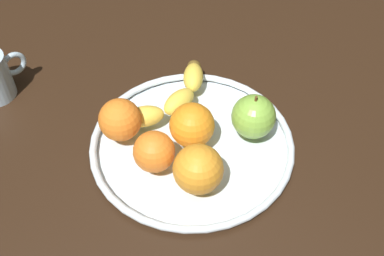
{
  "coord_description": "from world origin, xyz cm",
  "views": [
    {
      "loc": [
        -33.17,
        -37.87,
        60.69
      ],
      "look_at": [
        0.0,
        0.0,
        4.8
      ],
      "focal_mm": 43.99,
      "sensor_mm": 36.0,
      "label": 1
    }
  ],
  "objects_px": {
    "orange_back_left": "(193,126)",
    "orange_front_left": "(153,150)",
    "banana": "(174,96)",
    "apple": "(254,117)",
    "orange_center": "(198,169)",
    "orange_back_right": "(120,120)",
    "fruit_bowl": "(192,144)"
  },
  "relations": [
    {
      "from": "banana",
      "to": "orange_back_left",
      "type": "xyz_separation_m",
      "value": [
        -0.03,
        -0.09,
        0.02
      ]
    },
    {
      "from": "banana",
      "to": "orange_front_left",
      "type": "bearing_deg",
      "value": -152.01
    },
    {
      "from": "orange_front_left",
      "to": "orange_back_right",
      "type": "bearing_deg",
      "value": 91.07
    },
    {
      "from": "orange_back_left",
      "to": "orange_front_left",
      "type": "relative_size",
      "value": 1.12
    },
    {
      "from": "fruit_bowl",
      "to": "apple",
      "type": "bearing_deg",
      "value": -30.3
    },
    {
      "from": "apple",
      "to": "orange_front_left",
      "type": "relative_size",
      "value": 1.24
    },
    {
      "from": "orange_center",
      "to": "orange_back_left",
      "type": "relative_size",
      "value": 1.04
    },
    {
      "from": "orange_center",
      "to": "orange_back_left",
      "type": "bearing_deg",
      "value": 53.81
    },
    {
      "from": "orange_back_right",
      "to": "fruit_bowl",
      "type": "bearing_deg",
      "value": -47.68
    },
    {
      "from": "fruit_bowl",
      "to": "orange_front_left",
      "type": "bearing_deg",
      "value": 177.57
    },
    {
      "from": "orange_center",
      "to": "apple",
      "type": "bearing_deg",
      "value": 8.71
    },
    {
      "from": "orange_back_left",
      "to": "orange_back_right",
      "type": "distance_m",
      "value": 0.12
    },
    {
      "from": "fruit_bowl",
      "to": "orange_center",
      "type": "distance_m",
      "value": 0.1
    },
    {
      "from": "banana",
      "to": "orange_back_right",
      "type": "xyz_separation_m",
      "value": [
        -0.11,
        0.0,
        0.02
      ]
    },
    {
      "from": "fruit_bowl",
      "to": "apple",
      "type": "height_order",
      "value": "apple"
    },
    {
      "from": "banana",
      "to": "orange_front_left",
      "type": "xyz_separation_m",
      "value": [
        -0.11,
        -0.08,
        0.01
      ]
    },
    {
      "from": "orange_back_left",
      "to": "orange_back_right",
      "type": "xyz_separation_m",
      "value": [
        -0.08,
        0.09,
        -0.0
      ]
    },
    {
      "from": "apple",
      "to": "orange_center",
      "type": "distance_m",
      "value": 0.14
    },
    {
      "from": "apple",
      "to": "orange_center",
      "type": "relative_size",
      "value": 1.07
    },
    {
      "from": "apple",
      "to": "orange_back_right",
      "type": "bearing_deg",
      "value": 140.4
    },
    {
      "from": "apple",
      "to": "banana",
      "type": "bearing_deg",
      "value": 112.1
    },
    {
      "from": "banana",
      "to": "apple",
      "type": "height_order",
      "value": "apple"
    },
    {
      "from": "apple",
      "to": "orange_center",
      "type": "bearing_deg",
      "value": -171.29
    },
    {
      "from": "banana",
      "to": "orange_back_right",
      "type": "bearing_deg",
      "value": 170.53
    },
    {
      "from": "orange_center",
      "to": "orange_back_left",
      "type": "xyz_separation_m",
      "value": [
        0.05,
        0.07,
        -0.0
      ]
    },
    {
      "from": "banana",
      "to": "apple",
      "type": "xyz_separation_m",
      "value": [
        0.06,
        -0.14,
        0.02
      ]
    },
    {
      "from": "banana",
      "to": "orange_back_right",
      "type": "relative_size",
      "value": 2.87
    },
    {
      "from": "fruit_bowl",
      "to": "orange_center",
      "type": "bearing_deg",
      "value": -125.28
    },
    {
      "from": "orange_back_left",
      "to": "apple",
      "type": "bearing_deg",
      "value": -29.48
    },
    {
      "from": "banana",
      "to": "orange_center",
      "type": "relative_size",
      "value": 2.66
    },
    {
      "from": "orange_back_right",
      "to": "apple",
      "type": "bearing_deg",
      "value": -39.6
    },
    {
      "from": "fruit_bowl",
      "to": "banana",
      "type": "distance_m",
      "value": 0.09
    }
  ]
}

